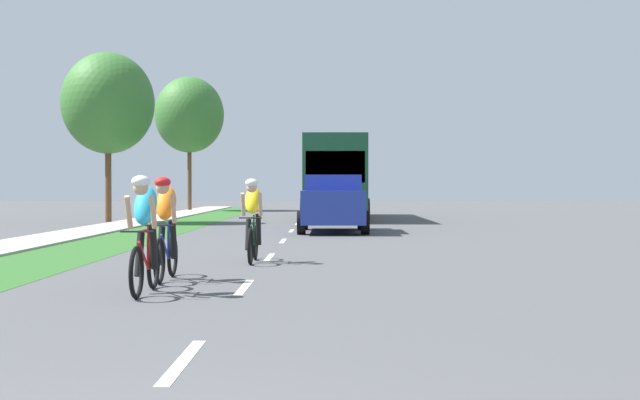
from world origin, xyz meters
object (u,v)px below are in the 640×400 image
at_px(suv_blue, 333,202).
at_px(bus_dark_green, 334,174).
at_px(cyclist_lead, 145,233).
at_px(street_tree_far, 189,115).
at_px(cyclist_trailing, 166,227).
at_px(cyclist_distant, 253,219).
at_px(street_tree_near, 108,103).

bearing_deg(suv_blue, bus_dark_green, 89.39).
xyz_separation_m(cyclist_lead, street_tree_far, (-5.76, 38.67, 4.85)).
height_order(bus_dark_green, street_tree_far, street_tree_far).
relative_size(cyclist_trailing, cyclist_distant, 1.00).
bearing_deg(cyclist_lead, street_tree_near, 105.83).
distance_m(suv_blue, street_tree_far, 25.13).
height_order(suv_blue, bus_dark_green, bus_dark_green).
relative_size(bus_dark_green, street_tree_far, 1.47).
bearing_deg(cyclist_trailing, street_tree_near, 106.96).
bearing_deg(cyclist_trailing, street_tree_far, 98.79).
height_order(bus_dark_green, street_tree_near, street_tree_near).
distance_m(cyclist_lead, street_tree_near, 22.79).
height_order(cyclist_trailing, suv_blue, suv_blue).
bearing_deg(street_tree_far, cyclist_lead, -81.52).
relative_size(suv_blue, street_tree_far, 0.59).
xyz_separation_m(cyclist_distant, bus_dark_green, (1.69, 21.80, 1.17)).
relative_size(cyclist_trailing, suv_blue, 0.37).
relative_size(cyclist_lead, street_tree_far, 0.22).
distance_m(cyclist_trailing, street_tree_near, 21.22).
bearing_deg(street_tree_near, cyclist_lead, -74.17).
relative_size(cyclist_lead, bus_dark_green, 0.15).
distance_m(cyclist_trailing, suv_blue, 14.02).
relative_size(bus_dark_green, street_tree_near, 1.74).
distance_m(cyclist_trailing, cyclist_distant, 3.23).
distance_m(cyclist_distant, suv_blue, 10.84).
bearing_deg(cyclist_distant, cyclist_lead, -102.18).
height_order(cyclist_trailing, street_tree_far, street_tree_far).
xyz_separation_m(suv_blue, street_tree_far, (-8.35, 23.23, 4.71)).
bearing_deg(cyclist_trailing, cyclist_lead, -88.60).
distance_m(suv_blue, bus_dark_green, 11.12).
distance_m(street_tree_near, street_tree_far, 17.09).
bearing_deg(suv_blue, cyclist_lead, -99.52).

